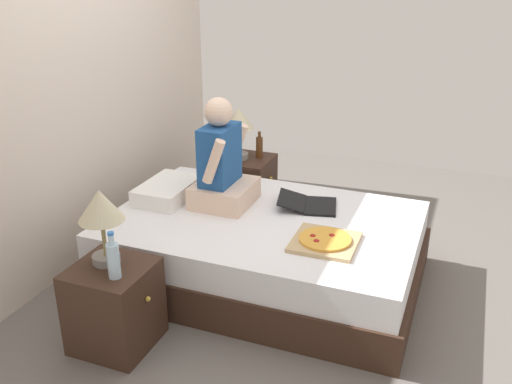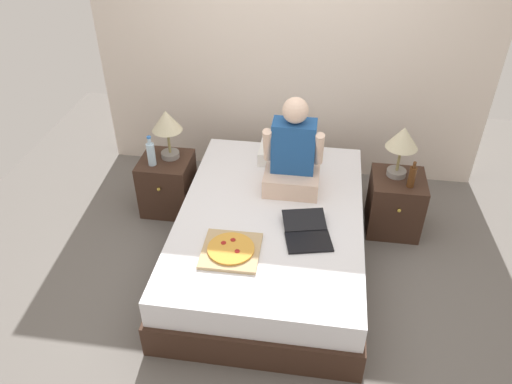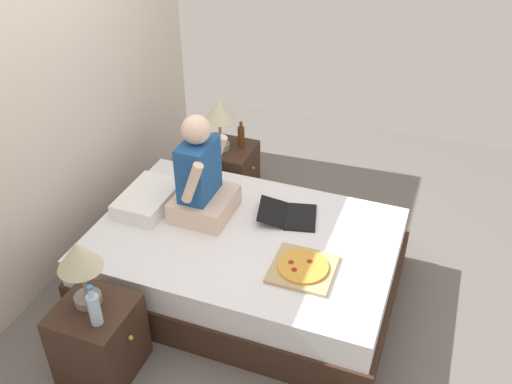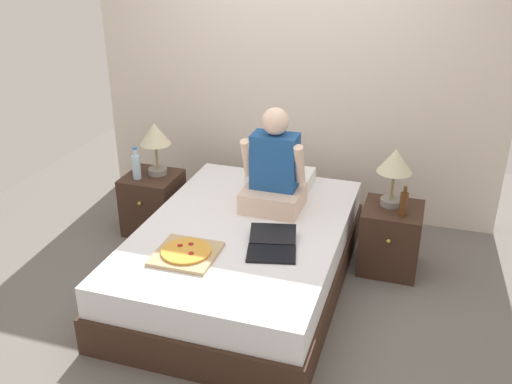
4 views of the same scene
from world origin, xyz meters
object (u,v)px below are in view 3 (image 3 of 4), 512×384
bed (245,260)px  pizza_box (303,268)px  lamp_on_right_nightstand (219,114)px  laptop (291,215)px  nightstand_left (99,339)px  lamp_on_left_nightstand (79,260)px  person_seated (201,180)px  beer_bottle (241,136)px  water_bottle (94,308)px  nightstand_right (228,173)px

bed → pizza_box: (-0.22, -0.49, 0.26)m
lamp_on_right_nightstand → laptop: size_ratio=0.94×
nightstand_left → lamp_on_left_nightstand: bearing=51.4°
nightstand_left → person_seated: 1.26m
bed → lamp_on_left_nightstand: size_ratio=4.74×
beer_bottle → lamp_on_left_nightstand: bearing=175.8°
water_bottle → beer_bottle: water_bottle is taller
nightstand_right → lamp_on_right_nightstand: (-0.03, 0.05, 0.59)m
water_bottle → nightstand_right: 2.13m
nightstand_left → beer_bottle: bearing=-2.7°
beer_bottle → person_seated: (-0.96, -0.08, 0.15)m
lamp_on_left_nightstand → beer_bottle: bearing=-4.2°
nightstand_left → laptop: bearing=-31.6°
lamp_on_left_nightstand → laptop: size_ratio=0.94×
pizza_box → person_seated: bearing=68.2°
water_bottle → lamp_on_right_nightstand: size_ratio=0.61×
bed → water_bottle: bearing=157.0°
laptop → pizza_box: size_ratio=1.17×
lamp_on_right_nightstand → bed: bearing=-148.4°
nightstand_left → nightstand_right: (2.02, 0.00, 0.00)m
water_bottle → laptop: size_ratio=0.58×
beer_bottle → laptop: (-0.79, -0.70, -0.11)m
water_bottle → pizza_box: (0.87, -0.95, -0.13)m
laptop → pizza_box: bearing=-154.8°
lamp_on_left_nightstand → water_bottle: lamp_on_left_nightstand is taller
water_bottle → person_seated: (1.22, -0.09, 0.14)m
bed → pizza_box: bearing=-114.2°
nightstand_left → water_bottle: water_bottle is taller
laptop → beer_bottle: bearing=41.7°
person_seated → water_bottle: bearing=175.7°
pizza_box → lamp_on_right_nightstand: bearing=42.3°
laptop → bed: bearing=139.7°
bed → lamp_on_left_nightstand: lamp_on_left_nightstand is taller
beer_bottle → bed: bearing=-157.2°
laptop → water_bottle: bearing=152.8°
person_seated → bed: bearing=-108.6°
nightstand_left → laptop: (1.30, -0.80, 0.24)m
lamp_on_left_nightstand → pizza_box: (0.75, -1.09, -0.34)m
nightstand_right → beer_bottle: beer_bottle is taller
bed → lamp_on_right_nightstand: size_ratio=4.74×
laptop → pizza_box: 0.57m
nightstand_left → nightstand_right: size_ratio=1.00×
water_bottle → bed: bearing=-23.0°
beer_bottle → pizza_box: beer_bottle is taller
lamp_on_right_nightstand → pizza_box: lamp_on_right_nightstand is taller
bed → water_bottle: (-1.09, 0.46, 0.39)m
person_seated → nightstand_left: bearing=170.9°
nightstand_right → bed: bearing=-151.3°
lamp_on_left_nightstand → lamp_on_right_nightstand: 1.95m
water_bottle → beer_bottle: 2.17m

